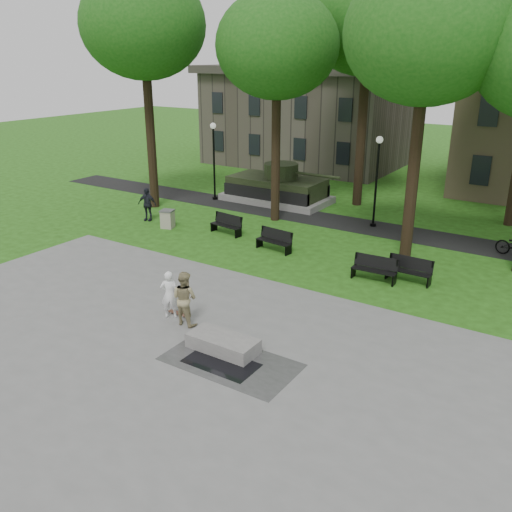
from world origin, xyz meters
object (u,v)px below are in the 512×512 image
at_px(friend_watching, 185,298).
at_px(park_bench_0, 227,224).
at_px(concrete_block, 223,343).
at_px(skateboarder, 170,294).
at_px(trash_bin, 168,219).

xyz_separation_m(friend_watching, park_bench_0, (-4.64, 8.80, -0.44)).
relative_size(concrete_block, skateboarder, 1.29).
xyz_separation_m(skateboarder, trash_bin, (-7.08, 7.83, -0.39)).
bearing_deg(skateboarder, concrete_block, 131.75).
bearing_deg(skateboarder, park_bench_0, -98.16).
distance_m(park_bench_0, trash_bin, 3.32).
relative_size(concrete_block, friend_watching, 1.17).
xyz_separation_m(skateboarder, friend_watching, (0.75, -0.09, 0.09)).
relative_size(park_bench_0, trash_bin, 1.92).
bearing_deg(friend_watching, concrete_block, 161.67).
bearing_deg(friend_watching, trash_bin, -44.50).
height_order(friend_watching, park_bench_0, friend_watching).
xyz_separation_m(concrete_block, park_bench_0, (-6.73, 9.53, 0.28)).
xyz_separation_m(concrete_block, skateboarder, (-2.84, 0.82, 0.63)).
distance_m(friend_watching, park_bench_0, 9.95).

